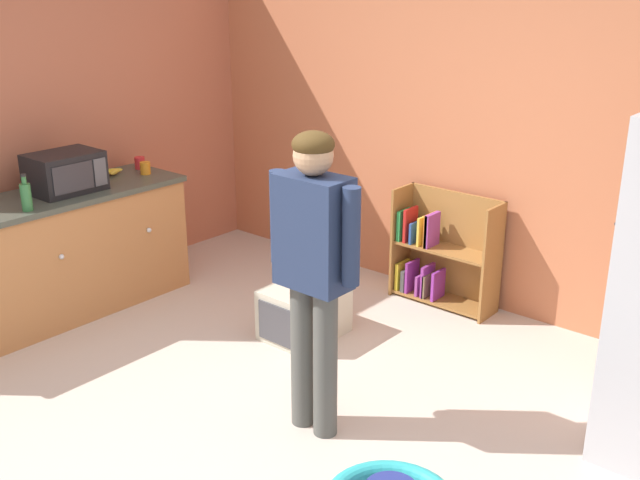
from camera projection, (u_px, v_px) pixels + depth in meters
name	position (u px, v px, depth m)	size (l,w,h in m)	color
ground_plane	(261.00, 434.00, 4.07)	(12.00, 12.00, 0.00)	beige
back_wall	(487.00, 125.00, 5.28)	(5.20, 0.06, 2.70)	#C06D48
left_side_wall	(88.00, 112.00, 5.79)	(0.06, 2.99, 2.70)	#BC694B
kitchen_counter	(39.00, 260.00, 5.27)	(0.65, 2.22, 0.90)	#B87844
bookshelf	(440.00, 254.00, 5.61)	(0.80, 0.28, 0.85)	#996632
standing_person	(314.00, 259.00, 3.79)	(0.57, 0.22, 1.66)	#4D4F4A
pet_carrier	(304.00, 311.00, 5.11)	(0.42, 0.55, 0.36)	beige
microwave	(65.00, 172.00, 5.27)	(0.37, 0.48, 0.28)	black
banana_bunch	(114.00, 171.00, 5.74)	(0.15, 0.16, 0.04)	yellow
green_glass_bottle	(26.00, 196.00, 4.85)	(0.07, 0.07, 0.25)	#33753D
orange_cup	(145.00, 168.00, 5.75)	(0.08, 0.08, 0.10)	orange
red_cup	(140.00, 163.00, 5.91)	(0.08, 0.08, 0.10)	red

